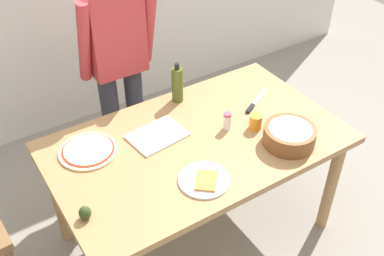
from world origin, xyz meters
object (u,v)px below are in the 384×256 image
dining_table (197,152)px  salt_shaker (227,121)px  plate_with_slice (205,180)px  cup_orange (256,122)px  popcorn_bowl (290,134)px  pizza_raw_on_board (88,150)px  person_cook (117,58)px  chef_knife (254,103)px  cutting_board_white (157,135)px  avocado (85,213)px  olive_oil_bottle (177,84)px

dining_table → salt_shaker: (0.20, -0.01, 0.14)m
plate_with_slice → cup_orange: size_ratio=3.06×
salt_shaker → popcorn_bowl: bearing=-53.8°
pizza_raw_on_board → plate_with_slice: 0.65m
person_cook → chef_knife: (0.58, -0.66, -0.17)m
chef_knife → cutting_board_white: bearing=175.7°
salt_shaker → chef_knife: salt_shaker is taller
dining_table → plate_with_slice: bearing=-116.4°
chef_knife → avocado: bearing=-166.5°
dining_table → avocado: size_ratio=22.86×
cup_orange → dining_table: bearing=165.5°
popcorn_bowl → person_cook: bearing=115.7°
dining_table → pizza_raw_on_board: (-0.54, 0.23, 0.10)m
olive_oil_bottle → pizza_raw_on_board: bearing=-166.4°
cup_orange → avocado: (-1.06, -0.11, -0.01)m
cup_orange → cutting_board_white: 0.55m
popcorn_bowl → salt_shaker: 0.35m
cutting_board_white → avocado: avocado is taller
popcorn_bowl → salt_shaker: (-0.21, 0.28, -0.01)m
chef_knife → avocado: avocado is taller
dining_table → pizza_raw_on_board: 0.59m
pizza_raw_on_board → cutting_board_white: pizza_raw_on_board is taller
cup_orange → avocado: bearing=-174.3°
olive_oil_bottle → avocado: olive_oil_bottle is taller
olive_oil_bottle → dining_table: bearing=-106.0°
cutting_board_white → chef_knife: size_ratio=1.13×
dining_table → chef_knife: 0.49m
popcorn_bowl → salt_shaker: size_ratio=2.64×
person_cook → popcorn_bowl: 1.16m
plate_with_slice → cup_orange: cup_orange is taller
salt_shaker → avocado: (-0.92, -0.19, -0.02)m
person_cook → cutting_board_white: size_ratio=5.40×
dining_table → cutting_board_white: bearing=139.3°
salt_shaker → pizza_raw_on_board: bearing=162.3°
avocado → cutting_board_white: bearing=31.3°
popcorn_bowl → avocado: (-1.12, 0.10, -0.03)m
plate_with_slice → popcorn_bowl: (0.54, -0.00, 0.05)m
pizza_raw_on_board → avocado: avocado is taller
olive_oil_bottle → popcorn_bowl: bearing=-66.5°
person_cook → pizza_raw_on_board: size_ratio=5.18×
plate_with_slice → chef_knife: (0.62, 0.38, -0.00)m
person_cook → chef_knife: 0.89m
dining_table → cup_orange: (0.33, -0.09, 0.13)m
pizza_raw_on_board → chef_knife: 1.02m
olive_oil_bottle → salt_shaker: olive_oil_bottle is taller
cutting_board_white → chef_knife: 0.65m
plate_with_slice → salt_shaker: size_ratio=2.45×
pizza_raw_on_board → plate_with_slice: (0.40, -0.51, -0.00)m
plate_with_slice → olive_oil_bottle: bearing=69.4°
pizza_raw_on_board → avocado: (-0.18, -0.42, 0.03)m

